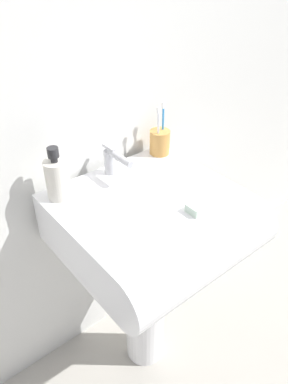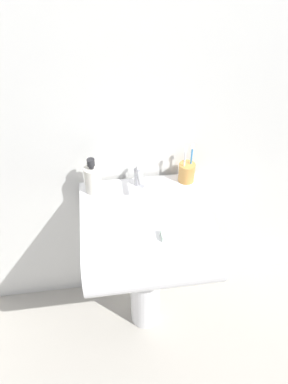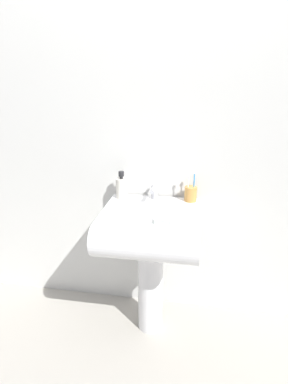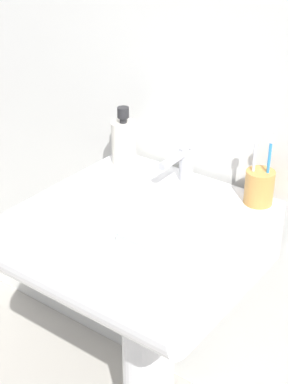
% 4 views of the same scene
% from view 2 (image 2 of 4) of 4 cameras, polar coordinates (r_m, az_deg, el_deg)
% --- Properties ---
extents(ground_plane, '(6.00, 6.00, 0.00)m').
position_cam_2_polar(ground_plane, '(2.13, 0.14, -18.41)').
color(ground_plane, '#ADA89E').
rests_on(ground_plane, ground).
extents(wall_back, '(5.00, 0.05, 2.40)m').
position_cam_2_polar(wall_back, '(1.48, -1.25, 15.82)').
color(wall_back, silver).
rests_on(wall_back, ground).
extents(sink_pedestal, '(0.15, 0.15, 0.62)m').
position_cam_2_polar(sink_pedestal, '(1.87, 0.16, -13.55)').
color(sink_pedestal, white).
rests_on(sink_pedestal, ground).
extents(sink_basin, '(0.52, 0.52, 0.17)m').
position_cam_2_polar(sink_basin, '(1.52, 0.51, -6.75)').
color(sink_basin, white).
rests_on(sink_basin, sink_pedestal).
extents(faucet, '(0.04, 0.14, 0.10)m').
position_cam_2_polar(faucet, '(1.58, -0.80, 2.33)').
color(faucet, '#B7B7BC').
rests_on(faucet, sink_basin).
extents(toothbrush_cup, '(0.07, 0.07, 0.18)m').
position_cam_2_polar(toothbrush_cup, '(1.63, 6.53, 3.06)').
color(toothbrush_cup, '#D19347').
rests_on(toothbrush_cup, sink_basin).
extents(soap_bottle, '(0.07, 0.07, 0.16)m').
position_cam_2_polar(soap_bottle, '(1.57, -7.83, 2.03)').
color(soap_bottle, silver).
rests_on(soap_bottle, sink_basin).
extents(bar_soap, '(0.08, 0.05, 0.02)m').
position_cam_2_polar(bar_soap, '(1.40, 4.25, -6.50)').
color(bar_soap, silver).
rests_on(bar_soap, sink_basin).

